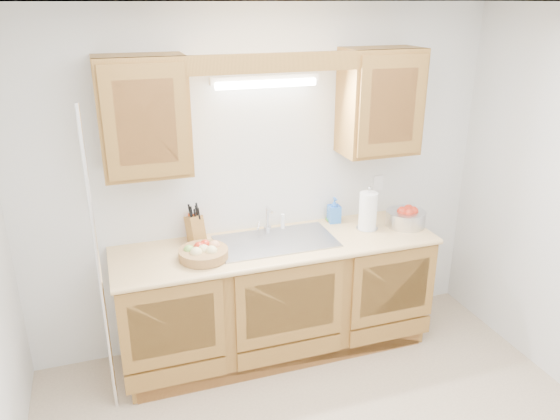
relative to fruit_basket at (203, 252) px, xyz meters
name	(u,v)px	position (x,y,z in m)	size (l,w,h in m)	color
room	(352,273)	(0.54, -1.10, 0.30)	(3.52, 3.50, 2.50)	tan
base_cabinets	(276,298)	(0.54, 0.10, -0.51)	(2.20, 0.60, 0.86)	olive
countertop	(277,245)	(0.54, 0.08, -0.07)	(2.30, 0.63, 0.04)	tan
upper_cabinet_left	(143,117)	(-0.29, 0.23, 0.88)	(0.55, 0.33, 0.75)	olive
upper_cabinet_right	(380,102)	(1.37, 0.23, 0.88)	(0.55, 0.33, 0.75)	olive
valance	(276,63)	(0.54, 0.09, 1.19)	(2.20, 0.05, 0.12)	olive
fluorescent_fixture	(266,81)	(0.54, 0.31, 1.05)	(0.76, 0.08, 0.08)	white
sink	(276,251)	(0.54, 0.10, -0.12)	(0.84, 0.46, 0.36)	#9E9EA3
wire_shelf_pole	(99,271)	(-0.66, -0.17, 0.05)	(0.03, 0.03, 2.00)	silver
outlet_plate	(378,183)	(1.49, 0.39, 0.20)	(0.08, 0.01, 0.12)	white
fruit_basket	(203,252)	(0.00, 0.00, 0.00)	(0.36, 0.36, 0.10)	#8E6039
knife_block	(195,229)	(0.00, 0.27, 0.06)	(0.14, 0.18, 0.29)	olive
orange_canister	(194,225)	(0.00, 0.34, 0.07)	(0.08, 0.08, 0.22)	#F54A0D
soap_bottle	(334,210)	(1.08, 0.31, 0.05)	(0.09, 0.09, 0.20)	blue
sponge	(332,220)	(1.08, 0.34, -0.04)	(0.10, 0.07, 0.02)	#CC333F
paper_towel	(368,211)	(1.26, 0.10, 0.10)	(0.17, 0.17, 0.34)	silver
apple_bowl	(406,217)	(1.57, 0.07, 0.02)	(0.38, 0.38, 0.15)	silver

